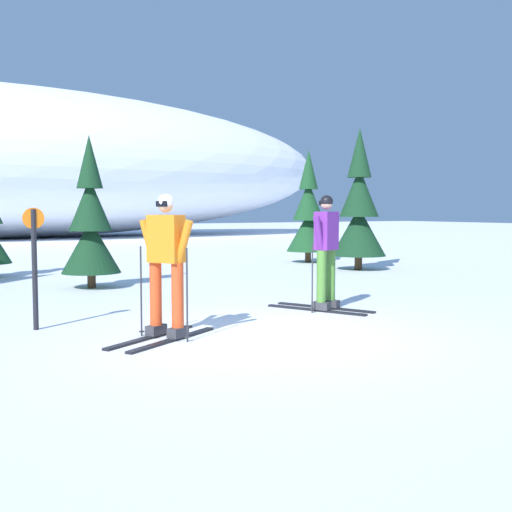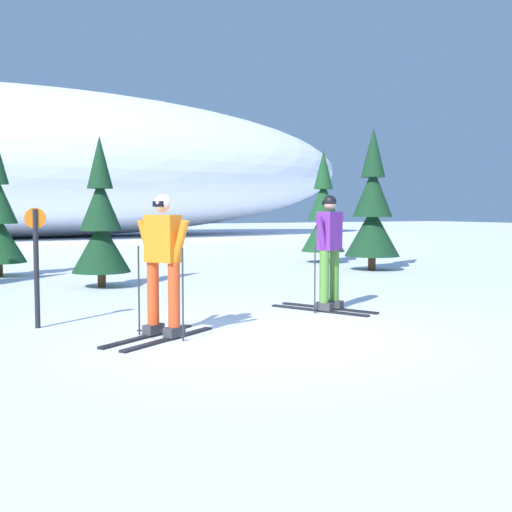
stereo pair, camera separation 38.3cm
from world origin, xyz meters
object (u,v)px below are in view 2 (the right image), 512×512
skier_orange_jacket (163,262)px  trail_marker_post (36,261)px  skier_purple_jacket (329,251)px  pine_tree_right (373,211)px  pine_tree_center_right (101,224)px  pine_tree_far_right (323,216)px

skier_orange_jacket → trail_marker_post: bearing=132.5°
skier_purple_jacket → pine_tree_right: size_ratio=0.49×
skier_purple_jacket → pine_tree_center_right: bearing=116.8°
trail_marker_post → pine_tree_right: bearing=25.5°
skier_orange_jacket → skier_purple_jacket: skier_purple_jacket is taller
pine_tree_right → trail_marker_post: bearing=-154.5°
skier_orange_jacket → pine_tree_far_right: 11.68m
skier_orange_jacket → pine_tree_far_right: pine_tree_far_right is taller
pine_tree_right → pine_tree_far_right: pine_tree_right is taller
pine_tree_right → trail_marker_post: 10.20m
pine_tree_far_right → skier_purple_jacket: bearing=-123.5°
skier_purple_jacket → pine_tree_center_right: pine_tree_center_right is taller
pine_tree_right → pine_tree_far_right: 2.63m
skier_orange_jacket → pine_tree_right: (7.89, 5.79, 0.62)m
pine_tree_center_right → pine_tree_right: size_ratio=0.83×
skier_purple_jacket → pine_tree_right: pine_tree_right is taller
pine_tree_center_right → pine_tree_right: pine_tree_right is taller
pine_tree_right → trail_marker_post: size_ratio=2.30×
pine_tree_center_right → trail_marker_post: size_ratio=1.91×
pine_tree_center_right → skier_orange_jacket: bearing=-96.6°
pine_tree_center_right → trail_marker_post: (-1.92, -4.09, -0.38)m
pine_tree_center_right → pine_tree_far_right: size_ratio=0.92×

